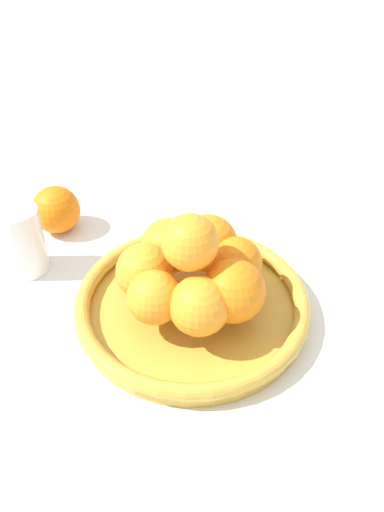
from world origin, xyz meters
TOP-DOWN VIEW (x-y plane):
  - ground_plane at (0.00, 0.00)m, footprint 4.00×4.00m
  - fruit_bowl at (0.00, 0.00)m, footprint 0.33×0.33m
  - orange_pile at (0.00, 0.00)m, footprint 0.21×0.20m
  - stray_orange at (-0.30, -0.04)m, footprint 0.08×0.08m
  - drinking_glass at (-0.24, -0.12)m, footprint 0.06×0.06m

SIDE VIEW (x-z plane):
  - ground_plane at x=0.00m, z-range 0.00..0.00m
  - fruit_bowl at x=0.00m, z-range 0.00..0.03m
  - stray_orange at x=-0.30m, z-range 0.00..0.08m
  - drinking_glass at x=-0.24m, z-range 0.00..0.11m
  - orange_pile at x=0.00m, z-range 0.01..0.15m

